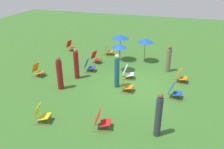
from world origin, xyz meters
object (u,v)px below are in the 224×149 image
deckchair_9 (71,46)px  umbrella_0 (120,37)px  deckchair_2 (38,70)px  umbrella_2 (119,46)px  deckchair_1 (126,85)px  deckchair_5 (127,73)px  deckchair_8 (181,76)px  person_2 (60,74)px  deckchair_10 (102,120)px  person_3 (117,71)px  deckchair_7 (41,114)px  person_4 (158,116)px  deckchair_6 (108,50)px  deckchair_4 (174,91)px  person_1 (169,60)px  deckchair_3 (96,58)px  person_0 (76,64)px  deckchair_0 (89,66)px

deckchair_9 → umbrella_0: size_ratio=0.47×
deckchair_2 → umbrella_2: (2.06, -4.46, 1.32)m
deckchair_1 → deckchair_5: 1.52m
deckchair_5 → deckchair_8: size_ratio=1.00×
person_2 → deckchair_1: bearing=27.3°
deckchair_1 → deckchair_10: bearing=177.6°
deckchair_8 → person_3: person_3 is taller
deckchair_9 → person_2: 6.19m
deckchair_2 → deckchair_7: same height
deckchair_10 → person_4: bearing=-97.2°
deckchair_6 → umbrella_0: bearing=-135.0°
deckchair_7 → umbrella_0: umbrella_0 is taller
deckchair_6 → umbrella_0: size_ratio=0.45×
deckchair_5 → person_2: size_ratio=0.46×
deckchair_2 → umbrella_2: size_ratio=0.45×
deckchair_4 → deckchair_7: (-3.67, 5.25, 0.00)m
umbrella_0 → person_4: 7.98m
deckchair_5 → person_3: size_ratio=0.44×
deckchair_7 → person_1: person_1 is taller
deckchair_8 → umbrella_2: umbrella_2 is taller
deckchair_5 → person_1: (1.75, -2.18, 0.42)m
deckchair_9 → deckchair_3: bearing=-106.8°
deckchair_8 → deckchair_10: 5.97m
person_2 → person_4: person_4 is taller
person_0 → person_3: person_3 is taller
deckchair_6 → person_1: 4.83m
deckchair_1 → person_2: bearing=103.6°
person_4 → deckchair_2: bearing=145.0°
deckchair_1 → deckchair_8: (1.92, -2.71, 0.00)m
person_1 → deckchair_1: bearing=145.8°
deckchair_3 → deckchair_7: bearing=-161.1°
deckchair_0 → deckchair_4: (-1.74, -5.29, 0.00)m
person_2 → deckchair_8: bearing=38.6°
deckchair_4 → umbrella_0: 5.78m
umbrella_0 → deckchair_8: bearing=-117.7°
deckchair_6 → deckchair_0: bearing=167.6°
deckchair_2 → umbrella_0: umbrella_0 is taller
deckchair_2 → deckchair_6: (4.71, -2.89, 0.00)m
deckchair_5 → person_2: 3.89m
deckchair_3 → umbrella_2: umbrella_2 is taller
deckchair_4 → umbrella_0: size_ratio=0.45×
deckchair_10 → person_4: 2.28m
deckchair_0 → deckchair_9: size_ratio=0.97×
deckchair_2 → deckchair_3: bearing=-33.5°
deckchair_1 → deckchair_10: (-3.28, 0.21, 0.00)m
person_0 → person_3: bearing=37.6°
deckchair_5 → person_3: person_3 is taller
deckchair_2 → person_2: bearing=-108.9°
deckchair_10 → umbrella_0: size_ratio=0.46×
deckchair_2 → person_3: size_ratio=0.44×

